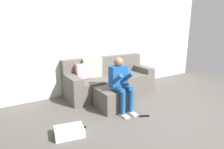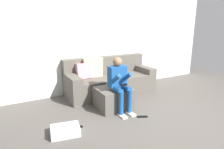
# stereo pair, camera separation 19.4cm
# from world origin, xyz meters

# --- Properties ---
(ground_plane) EXTENTS (8.21, 8.21, 0.00)m
(ground_plane) POSITION_xyz_m (0.00, 0.00, 0.00)
(ground_plane) COLOR #544F49
(wall_back) EXTENTS (6.31, 0.10, 2.56)m
(wall_back) POSITION_xyz_m (0.00, 2.28, 1.28)
(wall_back) COLOR silver
(wall_back) RESTS_ON ground_plane
(couch_sectional) EXTENTS (2.22, 0.85, 0.92)m
(couch_sectional) POSITION_xyz_m (-0.27, 1.86, 0.34)
(couch_sectional) COLOR #59544C
(couch_sectional) RESTS_ON ground_plane
(ottoman) EXTENTS (0.69, 0.61, 0.43)m
(ottoman) POSITION_xyz_m (-0.61, 1.00, 0.21)
(ottoman) COLOR #59544C
(ottoman) RESTS_ON ground_plane
(person_seated) EXTENTS (0.36, 0.58, 1.08)m
(person_seated) POSITION_xyz_m (-0.57, 0.84, 0.62)
(person_seated) COLOR #194C8C
(person_seated) RESTS_ON ground_plane
(storage_bin) EXTENTS (0.50, 0.39, 0.14)m
(storage_bin) POSITION_xyz_m (-1.79, 0.47, 0.07)
(storage_bin) COLOR silver
(storage_bin) RESTS_ON ground_plane
(remote_near_ottoman) EXTENTS (0.20, 0.12, 0.02)m
(remote_near_ottoman) POSITION_xyz_m (-0.34, 0.36, 0.01)
(remote_near_ottoman) COLOR black
(remote_near_ottoman) RESTS_ON ground_plane
(remote_by_storage_bin) EXTENTS (0.18, 0.11, 0.02)m
(remote_by_storage_bin) POSITION_xyz_m (-1.58, 0.66, 0.01)
(remote_by_storage_bin) COLOR black
(remote_by_storage_bin) RESTS_ON ground_plane
(remote_under_side_table) EXTENTS (0.19, 0.10, 0.02)m
(remote_under_side_table) POSITION_xyz_m (-1.56, 0.55, 0.01)
(remote_under_side_table) COLOR black
(remote_under_side_table) RESTS_ON ground_plane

